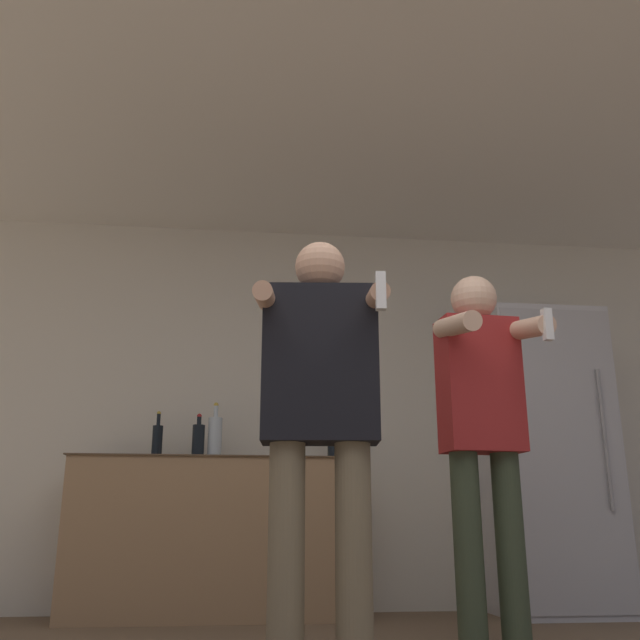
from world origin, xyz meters
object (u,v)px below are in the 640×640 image
Objects in this scene: bottle_green_wine at (215,437)px; person_woman_foreground at (320,409)px; bottle_tall_gin at (335,438)px; person_man_side at (483,418)px; bottle_short_whiskey at (198,441)px; refrigerator at (544,459)px; bottle_clear_vodka at (157,440)px.

bottle_green_wine is 0.21× the size of person_woman_foreground.
bottle_tall_gin is 1.42m from person_man_side.
bottle_tall_gin is 1.25× the size of bottle_short_whiskey.
bottle_green_wine is at bearing -180.00° from bottle_tall_gin.
refrigerator is at bearing -1.49° from bottle_green_wine.
person_man_side is (-0.84, -1.27, 0.06)m from refrigerator.
bottle_green_wine reaches higher than bottle_short_whiskey.
person_woman_foreground is (0.55, -1.77, -0.08)m from bottle_short_whiskey.
bottle_tall_gin is 0.21× the size of person_man_side.
person_man_side is at bearing 29.26° from person_woman_foreground.
person_woman_foreground reaches higher than bottle_short_whiskey.
bottle_short_whiskey is 0.17× the size of person_man_side.
bottle_clear_vodka reaches higher than bottle_short_whiskey.
person_woman_foreground is at bearing -133.69° from refrigerator.
person_man_side is at bearing -69.09° from bottle_tall_gin.
bottle_clear_vodka is 1.94m from person_woman_foreground.
bottle_green_wine is 0.10m from bottle_short_whiskey.
bottle_green_wine is 0.35m from bottle_clear_vodka.
bottle_clear_vodka is at bearing -180.00° from bottle_tall_gin.
bottle_tall_gin is at bearing 0.00° from bottle_clear_vodka.
bottle_tall_gin reaches higher than bottle_short_whiskey.
bottle_short_whiskey is at bearing 178.58° from refrigerator.
bottle_clear_vodka is at bearing 140.42° from person_man_side.
refrigerator is 6.47× the size of bottle_clear_vodka.
bottle_green_wine is at bearing 0.00° from bottle_clear_vodka.
refrigerator is 1.15× the size of person_woman_foreground.
bottle_short_whiskey is 1.89m from person_man_side.
refrigerator is at bearing 56.49° from person_man_side.
bottle_green_wine is 1.21× the size of bottle_clear_vodka.
bottle_short_whiskey is (-0.85, -0.00, -0.03)m from bottle_tall_gin.
bottle_tall_gin is at bearing 80.54° from person_woman_foreground.
bottle_clear_vodka is 0.25m from bottle_short_whiskey.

